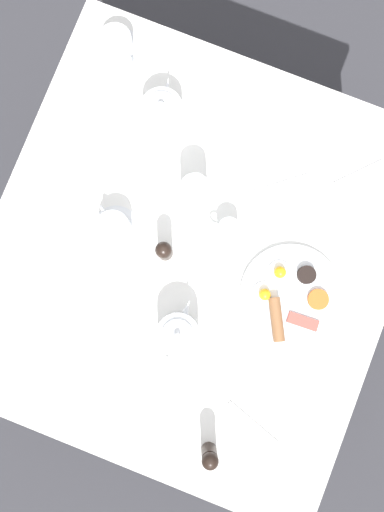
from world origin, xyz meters
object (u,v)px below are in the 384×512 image
at_px(pepper_grinder, 210,457).
at_px(salt_grinder, 164,251).
at_px(teapot_far, 178,334).
at_px(spoon_for_tea, 253,424).
at_px(water_glass_tall, 195,193).
at_px(teacup_with_saucer_right, 117,46).
at_px(teapot_near, 162,114).
at_px(teacup_with_saucer_left, 114,229).
at_px(fork_spare, 264,114).
at_px(breakfast_plate, 289,297).
at_px(knife_by_plate, 371,167).
at_px(creamer_jug, 228,229).
at_px(fork_by_plate, 279,185).

relative_size(pepper_grinder, salt_grinder, 1.00).
bearing_deg(teapot_far, salt_grinder, 28.36).
bearing_deg(salt_grinder, spoon_for_tea, 138.78).
xyz_separation_m(water_glass_tall, salt_grinder, (0.02, 0.17, -0.01)).
distance_m(teacup_with_saucer_right, pepper_grinder, 1.10).
height_order(water_glass_tall, pepper_grinder, water_glass_tall).
xyz_separation_m(pepper_grinder, spoon_for_tea, (-0.08, -0.10, -0.06)).
height_order(teapot_near, teacup_with_saucer_left, teapot_near).
xyz_separation_m(teapot_far, fork_spare, (0.00, -0.63, -0.05)).
bearing_deg(water_glass_tall, spoon_for_tea, 125.71).
distance_m(water_glass_tall, pepper_grinder, 0.66).
xyz_separation_m(teacup_with_saucer_right, pepper_grinder, (-0.62, 0.90, 0.03)).
bearing_deg(breakfast_plate, fork_spare, -61.79).
height_order(pepper_grinder, fork_spare, pepper_grinder).
distance_m(water_glass_tall, knife_by_plate, 0.49).
relative_size(water_glass_tall, fork_spare, 0.81).
bearing_deg(creamer_jug, pepper_grinder, 106.42).
height_order(pepper_grinder, spoon_for_tea, pepper_grinder).
xyz_separation_m(teapot_near, teapot_far, (-0.25, 0.52, 0.00)).
bearing_deg(teacup_with_saucer_right, fork_spare, 177.18).
relative_size(creamer_jug, fork_by_plate, 0.56).
xyz_separation_m(breakfast_plate, water_glass_tall, (0.33, -0.16, 0.05)).
distance_m(creamer_jug, knife_by_plate, 0.43).
distance_m(creamer_jug, salt_grinder, 0.18).
distance_m(breakfast_plate, water_glass_tall, 0.37).
distance_m(pepper_grinder, salt_grinder, 0.52).
height_order(teacup_with_saucer_left, water_glass_tall, water_glass_tall).
height_order(teapot_near, teacup_with_saucer_right, teapot_near).
bearing_deg(fork_by_plate, creamer_jug, 62.80).
relative_size(teacup_with_saucer_left, teacup_with_saucer_right, 1.00).
bearing_deg(creamer_jug, teacup_with_saucer_left, 21.33).
bearing_deg(teapot_near, fork_by_plate, -108.81).
bearing_deg(salt_grinder, teacup_with_saucer_right, -55.26).
bearing_deg(spoon_for_tea, teacup_with_saucer_right, -48.75).
bearing_deg(teapot_far, teacup_with_saucer_left, 50.54).
height_order(teacup_with_saucer_right, salt_grinder, salt_grinder).
bearing_deg(breakfast_plate, spoon_for_tea, 94.87).
xyz_separation_m(teacup_with_saucer_right, salt_grinder, (-0.33, 0.47, 0.03)).
bearing_deg(creamer_jug, teapot_near, -38.84).
height_order(teacup_with_saucer_left, pepper_grinder, pepper_grinder).
xyz_separation_m(breakfast_plate, fork_by_plate, (0.13, -0.27, -0.01)).
bearing_deg(fork_by_plate, teapot_far, 77.16).
height_order(teapot_far, knife_by_plate, teapot_far).
xyz_separation_m(teapot_far, knife_by_plate, (-0.32, -0.60, -0.05)).
height_order(teacup_with_saucer_left, fork_by_plate, teacup_with_saucer_left).
relative_size(teacup_with_saucer_left, creamer_jug, 1.66).
bearing_deg(teapot_far, teacup_with_saucer_right, 31.18).
relative_size(breakfast_plate, knife_by_plate, 1.57).
distance_m(teapot_far, knife_by_plate, 0.68).
distance_m(teacup_with_saucer_left, creamer_jug, 0.30).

